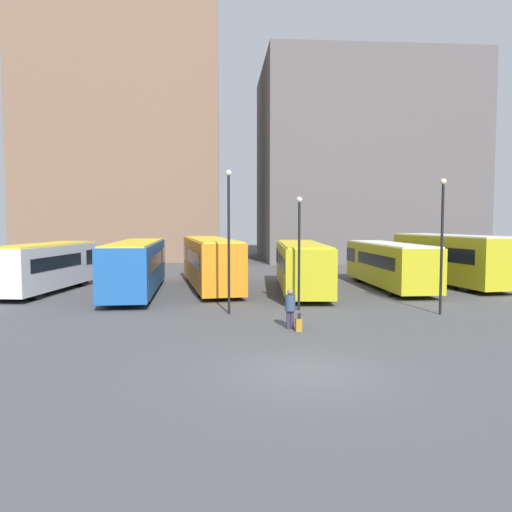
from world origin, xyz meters
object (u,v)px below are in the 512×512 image
at_px(bus_1, 136,265).
at_px(lamp_post_0, 229,231).
at_px(bus_0, 45,266).
at_px(traveler, 290,305).
at_px(lamp_post_2, 442,236).
at_px(bus_4, 388,263).
at_px(suitcase, 299,325).
at_px(bus_3, 301,265).
at_px(bus_5, 449,258).
at_px(lamp_post_1, 299,243).
at_px(bus_2, 210,261).

height_order(bus_1, lamp_post_0, lamp_post_0).
bearing_deg(bus_1, lamp_post_0, -145.23).
height_order(bus_0, bus_1, bus_1).
xyz_separation_m(bus_1, lamp_post_0, (5.30, -7.02, 2.11)).
relative_size(traveler, lamp_post_2, 0.26).
bearing_deg(bus_0, lamp_post_0, -117.69).
relative_size(bus_4, lamp_post_0, 1.69).
height_order(suitcase, lamp_post_0, lamp_post_0).
xyz_separation_m(bus_3, traveler, (-2.17, -10.59, -0.67)).
bearing_deg(bus_5, lamp_post_1, 119.01).
bearing_deg(suitcase, lamp_post_1, -10.80).
bearing_deg(bus_4, bus_1, 94.38).
distance_m(bus_5, traveler, 17.95).
xyz_separation_m(traveler, lamp_post_0, (-2.33, 3.42, 2.84)).
bearing_deg(lamp_post_0, bus_2, 96.42).
bearing_deg(bus_2, lamp_post_2, -142.16).
bearing_deg(bus_4, bus_2, 84.65).
relative_size(bus_3, bus_5, 1.06).
height_order(bus_0, lamp_post_0, lamp_post_0).
distance_m(lamp_post_1, lamp_post_2, 6.43).
distance_m(bus_0, bus_5, 25.69).
bearing_deg(lamp_post_1, bus_1, 143.89).
xyz_separation_m(bus_0, traveler, (13.18, -11.41, -0.64)).
bearing_deg(lamp_post_1, bus_0, 152.85).
distance_m(bus_2, lamp_post_0, 9.59).
xyz_separation_m(bus_0, bus_4, (21.13, 0.35, -0.01)).
bearing_deg(bus_3, lamp_post_1, 174.00).
relative_size(bus_1, lamp_post_2, 1.99).
bearing_deg(suitcase, bus_1, 34.33).
xyz_separation_m(bus_0, bus_2, (9.80, 1.32, 0.14)).
bearing_deg(lamp_post_1, lamp_post_0, -167.82).
xyz_separation_m(bus_1, bus_4, (15.58, 1.32, -0.10)).
bearing_deg(bus_0, traveler, -122.21).
bearing_deg(traveler, bus_0, 47.48).
distance_m(bus_3, bus_5, 10.55).
height_order(bus_4, suitcase, bus_4).
height_order(bus_3, lamp_post_2, lamp_post_2).
height_order(bus_0, bus_2, bus_2).
bearing_deg(suitcase, bus_5, -44.11).
bearing_deg(bus_4, bus_0, 90.48).
relative_size(traveler, suitcase, 2.21).
xyz_separation_m(bus_2, lamp_post_0, (1.05, -9.31, 2.06)).
height_order(bus_1, bus_5, bus_5).
bearing_deg(bus_5, lamp_post_2, 144.78).
distance_m(bus_0, lamp_post_1, 16.02).
distance_m(bus_0, lamp_post_0, 13.65).
xyz_separation_m(bus_5, suitcase, (-12.20, -13.32, -1.56)).
distance_m(traveler, suitcase, 0.86).
bearing_deg(bus_2, bus_0, 89.37).
bearing_deg(lamp_post_0, traveler, -55.75).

